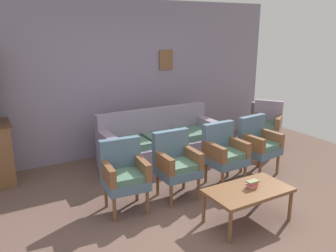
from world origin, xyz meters
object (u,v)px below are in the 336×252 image
object	(u,v)px
floral_couch	(161,145)
coffee_table	(248,192)
wingback_chair_by_fireplace	(267,123)
armchair_by_doorway	(176,162)
armchair_near_couch_end	(124,172)
book_stack_on_table	(252,184)
armchair_near_cabinet	(258,142)
armchair_row_middle	(224,151)
floor_vase_by_wall	(256,119)

from	to	relation	value
floral_couch	coffee_table	xyz separation A→B (m)	(-0.01, -2.14, 0.05)
wingback_chair_by_fireplace	armchair_by_doorway	bearing A→B (deg)	-161.72
armchair_near_couch_end	book_stack_on_table	xyz separation A→B (m)	(1.20, -1.00, -0.03)
wingback_chair_by_fireplace	book_stack_on_table	bearing A→B (deg)	-138.57
armchair_near_cabinet	book_stack_on_table	bearing A→B (deg)	-136.56
armchair_row_middle	coffee_table	bearing A→B (deg)	-113.18
armchair_row_middle	floral_couch	bearing A→B (deg)	109.62
wingback_chair_by_fireplace	armchair_near_couch_end	bearing A→B (deg)	-166.07
coffee_table	floor_vase_by_wall	size ratio (longest dim) A/B	1.39
book_stack_on_table	armchair_row_middle	bearing A→B (deg)	69.80
armchair_near_cabinet	book_stack_on_table	distance (m)	1.49
armchair_near_couch_end	book_stack_on_table	size ratio (longest dim) A/B	6.11
armchair_by_doorway	wingback_chair_by_fireplace	world-z (taller)	same
floral_couch	coffee_table	size ratio (longest dim) A/B	2.04
floral_couch	book_stack_on_table	world-z (taller)	floral_couch
armchair_row_middle	book_stack_on_table	size ratio (longest dim) A/B	6.11
armchair_near_cabinet	wingback_chair_by_fireplace	world-z (taller)	same
coffee_table	armchair_near_cabinet	bearing A→B (deg)	42.02
floral_couch	armchair_row_middle	bearing A→B (deg)	-70.38
floral_couch	armchair_row_middle	distance (m)	1.24
wingback_chair_by_fireplace	floor_vase_by_wall	bearing A→B (deg)	59.41
floral_couch	armchair_by_doorway	xyz separation A→B (m)	(-0.40, -1.16, 0.17)
floral_couch	book_stack_on_table	xyz separation A→B (m)	(0.05, -2.13, 0.14)
floral_couch	armchair_row_middle	xyz separation A→B (m)	(0.41, -1.16, 0.17)
armchair_by_doorway	armchair_near_couch_end	bearing A→B (deg)	178.42
floral_couch	armchair_by_doorway	world-z (taller)	same
armchair_row_middle	coffee_table	xyz separation A→B (m)	(-0.42, -0.98, -0.12)
armchair_near_couch_end	coffee_table	bearing A→B (deg)	-41.30
armchair_by_doorway	coffee_table	distance (m)	1.06
coffee_table	floor_vase_by_wall	world-z (taller)	floor_vase_by_wall
armchair_near_cabinet	book_stack_on_table	world-z (taller)	armchair_near_cabinet
armchair_near_couch_end	floor_vase_by_wall	bearing A→B (deg)	22.50
wingback_chair_by_fireplace	coffee_table	bearing A→B (deg)	-139.33
armchair_near_couch_end	book_stack_on_table	world-z (taller)	armchair_near_couch_end
coffee_table	book_stack_on_table	size ratio (longest dim) A/B	6.79
armchair_row_middle	armchair_near_couch_end	bearing A→B (deg)	179.17
armchair_by_doorway	floor_vase_by_wall	size ratio (longest dim) A/B	1.26
wingback_chair_by_fireplace	floral_couch	bearing A→B (deg)	171.02
armchair_near_cabinet	book_stack_on_table	size ratio (longest dim) A/B	6.11
floral_couch	wingback_chair_by_fireplace	world-z (taller)	same
armchair_row_middle	wingback_chair_by_fireplace	xyz separation A→B (m)	(1.68, 0.83, 0.00)
armchair_near_couch_end	armchair_row_middle	size ratio (longest dim) A/B	1.00
armchair_row_middle	armchair_by_doorway	bearing A→B (deg)	179.85
floral_couch	armchair_near_couch_end	bearing A→B (deg)	-135.28
armchair_by_doorway	floor_vase_by_wall	world-z (taller)	armchair_by_doorway
wingback_chair_by_fireplace	coffee_table	size ratio (longest dim) A/B	0.90
coffee_table	floor_vase_by_wall	xyz separation A→B (m)	(2.52, 2.52, -0.02)
armchair_row_middle	wingback_chair_by_fireplace	distance (m)	1.87
floral_couch	armchair_near_cabinet	bearing A→B (deg)	-44.14
floral_couch	wingback_chair_by_fireplace	bearing A→B (deg)	-8.98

